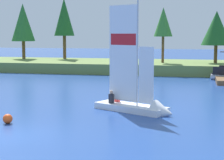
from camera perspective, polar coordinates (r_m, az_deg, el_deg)
ground_plane at (r=17.85m, az=-14.88°, el=-7.88°), size 200.00×200.00×0.00m
shore_bank at (r=46.89m, az=2.48°, el=2.02°), size 80.00×10.40×1.16m
shoreline_tree_midleft at (r=53.18m, az=-12.81°, el=8.14°), size 3.06×3.06×7.21m
shoreline_tree_centre at (r=52.16m, az=-6.97°, el=9.01°), size 2.65×2.65×7.88m
shoreline_tree_midright at (r=44.89m, az=7.46°, el=8.30°), size 2.12×2.12×6.23m
shoreline_tree_right at (r=45.59m, az=14.93°, el=7.28°), size 3.32×3.32×5.81m
sailboat at (r=22.22m, az=4.46°, el=-3.44°), size 5.04×3.43×6.77m
channel_buoy at (r=20.20m, az=-14.93°, el=-5.47°), size 0.48×0.48×0.48m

